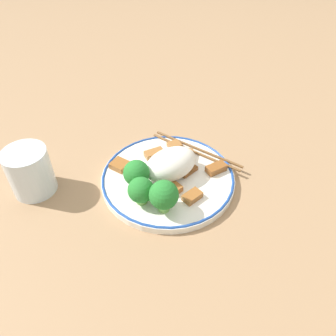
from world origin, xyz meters
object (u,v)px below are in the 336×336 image
object	(u,v)px
broccoli_back_left	(137,174)
broccoli_back_center	(141,190)
plate	(168,178)
broccoli_back_right	(164,195)
drinking_glass	(30,171)
chopsticks	(196,150)

from	to	relation	value
broccoli_back_left	broccoli_back_center	bearing A→B (deg)	68.93
plate	broccoli_back_center	xyz separation A→B (m)	(0.07, 0.03, 0.03)
broccoli_back_right	broccoli_back_center	bearing A→B (deg)	-60.76
plate	broccoli_back_right	distance (m)	0.09
broccoli_back_left	drinking_glass	distance (m)	0.19
chopsticks	drinking_glass	world-z (taller)	drinking_glass
plate	broccoli_back_left	distance (m)	0.07
plate	broccoli_back_center	bearing A→B (deg)	18.70
broccoli_back_left	chopsticks	bearing A→B (deg)	-173.83
drinking_glass	broccoli_back_right	bearing A→B (deg)	129.28
plate	drinking_glass	size ratio (longest dim) A/B	2.86
broccoli_back_left	chopsticks	world-z (taller)	broccoli_back_left
plate	broccoli_back_right	size ratio (longest dim) A/B	4.13
broccoli_back_center	broccoli_back_right	world-z (taller)	broccoli_back_right
plate	chopsticks	world-z (taller)	chopsticks
broccoli_back_left	broccoli_back_right	bearing A→B (deg)	96.12
chopsticks	drinking_glass	xyz separation A→B (m)	(0.30, -0.10, 0.03)
plate	broccoli_back_right	world-z (taller)	broccoli_back_right
broccoli_back_center	broccoli_back_right	size ratio (longest dim) A/B	0.85
broccoli_back_right	drinking_glass	xyz separation A→B (m)	(0.16, -0.19, -0.00)
broccoli_back_center	drinking_glass	distance (m)	0.20
chopsticks	drinking_glass	distance (m)	0.32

